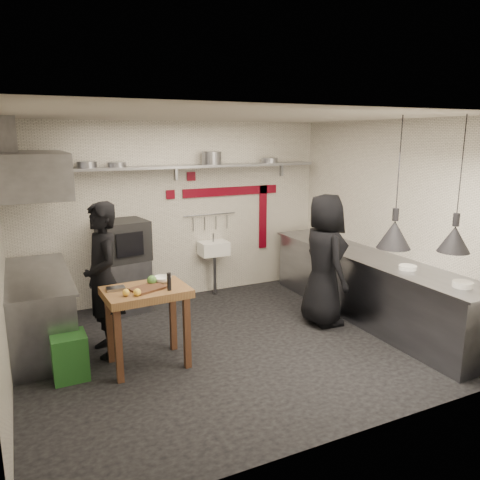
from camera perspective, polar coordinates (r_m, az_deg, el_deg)
name	(u,v)px	position (r m, az deg, el deg)	size (l,w,h in m)	color
floor	(232,345)	(6.04, -0.98, -12.69)	(5.00, 5.00, 0.00)	black
ceiling	(231,116)	(5.47, -1.10, 14.89)	(5.00, 5.00, 0.00)	beige
wall_back	(177,212)	(7.52, -7.72, 3.45)	(5.00, 0.04, 2.80)	silver
wall_front	(341,287)	(3.84, 12.16, -5.62)	(5.00, 0.04, 2.80)	silver
wall_right	(391,221)	(6.99, 17.96, 2.25)	(0.04, 4.20, 2.80)	silver
red_band_horiz	(231,191)	(7.80, -1.06, 5.97)	(1.70, 0.02, 0.14)	#660413
red_band_vert	(263,217)	(8.14, 2.81, 2.82)	(0.14, 0.02, 1.10)	#660413
red_tile_a	(191,176)	(7.51, -5.97, 7.72)	(0.14, 0.02, 0.14)	#660413
red_tile_b	(170,195)	(7.43, -8.47, 5.50)	(0.14, 0.02, 0.14)	#660413
back_shelf	(179,167)	(7.27, -7.45, 8.86)	(4.60, 0.34, 0.04)	slate
shelf_bracket_left	(45,177)	(7.07, -22.71, 7.08)	(0.04, 0.06, 0.24)	slate
shelf_bracket_mid	(176,173)	(7.42, -7.79, 8.15)	(0.04, 0.06, 0.24)	slate
shelf_bracket_right	(281,169)	(8.20, 5.08, 8.64)	(0.04, 0.06, 0.24)	slate
pan_far_left	(87,165)	(6.96, -18.17, 8.72)	(0.27, 0.27, 0.09)	slate
pan_mid_left	(117,165)	(7.03, -14.78, 8.88)	(0.26, 0.26, 0.07)	slate
stock_pot	(212,158)	(7.45, -3.48, 9.96)	(0.31, 0.31, 0.20)	slate
pan_right	(270,160)	(7.90, 3.63, 9.67)	(0.28, 0.28, 0.08)	slate
oven_stand	(125,285)	(7.24, -13.81, -5.31)	(0.64, 0.58, 0.80)	slate
combi_oven	(123,240)	(7.04, -14.04, -0.01)	(0.65, 0.61, 0.58)	black
oven_door	(129,244)	(6.80, -13.42, -0.42)	(0.53, 0.03, 0.46)	#660413
oven_glass	(130,245)	(6.73, -13.26, -0.55)	(0.39, 0.02, 0.34)	black
hand_sink	(213,248)	(7.66, -3.25, -1.01)	(0.46, 0.34, 0.22)	white
sink_tap	(213,238)	(7.62, -3.27, 0.30)	(0.03, 0.03, 0.14)	slate
sink_drain	(215,275)	(7.74, -3.10, -4.25)	(0.06, 0.06, 0.66)	slate
utensil_rail	(210,214)	(7.68, -3.70, 3.13)	(0.02, 0.02, 0.90)	slate
counter_right	(368,288)	(6.98, 15.33, -5.63)	(0.70, 3.80, 0.90)	slate
counter_right_top	(370,256)	(6.86, 15.56, -1.94)	(0.76, 3.90, 0.03)	slate
plate_stack	(463,284)	(5.79, 25.51, -4.91)	(0.22, 0.22, 0.07)	white
small_bowl_right	(408,267)	(6.28, 19.75, -3.17)	(0.22, 0.22, 0.05)	white
counter_left	(40,311)	(6.39, -23.21, -7.96)	(0.70, 1.90, 0.90)	slate
counter_left_top	(36,275)	(6.25, -23.58, -3.96)	(0.76, 2.00, 0.03)	slate
extractor_hood	(31,173)	(6.04, -24.14, 7.41)	(0.78, 1.60, 0.50)	slate
hood_duct	(3,139)	(6.02, -26.90, 10.97)	(0.28, 0.28, 0.50)	slate
green_bin	(70,356)	(5.53, -20.06, -13.18)	(0.36, 0.36, 0.50)	#1F561F
prep_table	(148,327)	(5.50, -11.20, -10.36)	(0.92, 0.64, 0.92)	brown
cutting_board	(148,288)	(5.30, -11.17, -5.79)	(0.36, 0.25, 0.03)	#54311F
pepper_mill	(169,282)	(5.20, -8.64, -5.04)	(0.05, 0.05, 0.20)	black
lemon_a	(126,293)	(5.12, -13.73, -6.24)	(0.08, 0.08, 0.08)	yellow
lemon_b	(137,292)	(5.11, -12.42, -6.25)	(0.08, 0.08, 0.08)	yellow
veg_ball	(152,280)	(5.45, -10.69, -4.84)	(0.11, 0.11, 0.11)	#4A8538
steel_tray	(116,289)	(5.36, -14.91, -5.75)	(0.20, 0.13, 0.03)	slate
bowl	(162,279)	(5.51, -9.44, -4.77)	(0.21, 0.21, 0.07)	white
heat_lamp_near	(398,184)	(5.45, 18.69, 6.54)	(0.38, 0.38, 1.46)	black
heat_lamp_far	(460,185)	(5.47, 25.22, 6.07)	(0.34, 0.34, 1.45)	black
chef_left	(103,280)	(5.76, -16.35, -4.67)	(0.67, 0.44, 1.85)	black
chef_right	(324,260)	(6.53, 10.23, -2.42)	(0.89, 0.58, 1.82)	black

